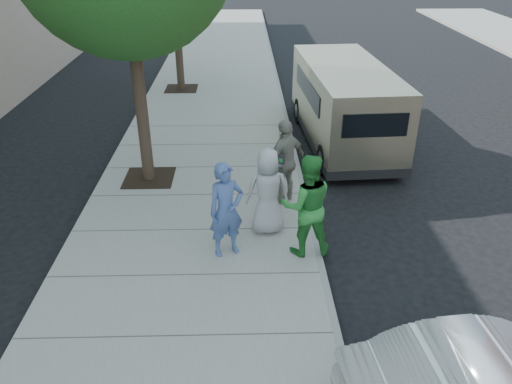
# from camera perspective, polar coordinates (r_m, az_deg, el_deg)

# --- Properties ---
(ground) EXTENTS (120.00, 120.00, 0.00)m
(ground) POSITION_cam_1_polar(r_m,az_deg,el_deg) (10.37, -1.52, -4.91)
(ground) COLOR black
(ground) RESTS_ON ground
(sidewalk) EXTENTS (5.00, 60.00, 0.15)m
(sidewalk) POSITION_cam_1_polar(r_m,az_deg,el_deg) (10.38, -7.07, -4.61)
(sidewalk) COLOR gray
(sidewalk) RESTS_ON ground
(curb_face) EXTENTS (0.12, 60.00, 0.16)m
(curb_face) POSITION_cam_1_polar(r_m,az_deg,el_deg) (10.42, 6.44, -4.42)
(curb_face) COLOR gray
(curb_face) RESTS_ON ground
(parking_meter) EXTENTS (0.27, 0.18, 1.26)m
(parking_meter) POSITION_cam_1_polar(r_m,az_deg,el_deg) (10.64, 2.54, 2.57)
(parking_meter) COLOR gray
(parking_meter) RESTS_ON sidewalk
(van) EXTENTS (2.40, 6.24, 2.27)m
(van) POSITION_cam_1_polar(r_m,az_deg,el_deg) (14.62, 9.94, 10.04)
(van) COLOR #C6B58E
(van) RESTS_ON ground
(person_officer) EXTENTS (0.80, 0.68, 1.85)m
(person_officer) POSITION_cam_1_polar(r_m,az_deg,el_deg) (9.12, -3.43, -2.07)
(person_officer) COLOR #4B639F
(person_officer) RESTS_ON sidewalk
(person_green_shirt) EXTENTS (1.02, 0.82, 1.99)m
(person_green_shirt) POSITION_cam_1_polar(r_m,az_deg,el_deg) (9.14, 5.79, -1.55)
(person_green_shirt) COLOR #2E8E37
(person_green_shirt) RESTS_ON sidewalk
(person_gray_shirt) EXTENTS (0.92, 0.66, 1.78)m
(person_gray_shirt) POSITION_cam_1_polar(r_m,az_deg,el_deg) (9.80, 1.36, 0.05)
(person_gray_shirt) COLOR #B0B0B3
(person_gray_shirt) RESTS_ON sidewalk
(person_striped_polo) EXTENTS (1.14, 1.11, 1.92)m
(person_striped_polo) POSITION_cam_1_polar(r_m,az_deg,el_deg) (10.91, 3.39, 3.50)
(person_striped_polo) COLOR gray
(person_striped_polo) RESTS_ON sidewalk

